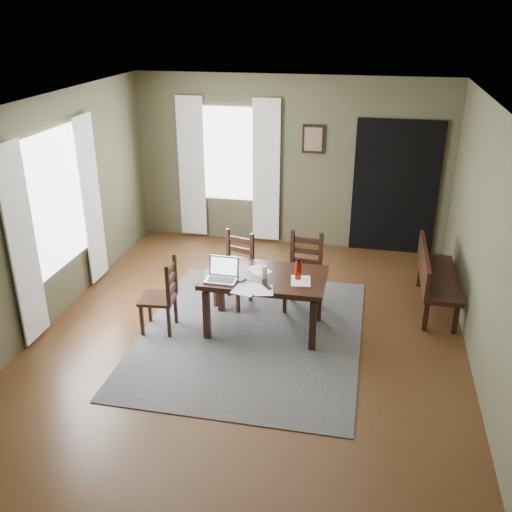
% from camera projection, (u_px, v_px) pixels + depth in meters
% --- Properties ---
extents(ground, '(5.00, 6.00, 0.01)m').
position_uv_depth(ground, '(251.00, 334.00, 6.87)').
color(ground, '#492C16').
extents(room_shell, '(5.02, 6.02, 2.71)m').
position_uv_depth(room_shell, '(250.00, 190.00, 6.14)').
color(room_shell, '#4C4A32').
rests_on(room_shell, ground).
extents(rug, '(2.60, 3.20, 0.01)m').
position_uv_depth(rug, '(251.00, 334.00, 6.86)').
color(rug, '#434343').
rests_on(rug, ground).
extents(dining_table, '(1.44, 0.87, 0.72)m').
position_uv_depth(dining_table, '(264.00, 282.00, 6.71)').
color(dining_table, black).
rests_on(dining_table, rug).
extents(chair_end, '(0.44, 0.44, 0.93)m').
position_uv_depth(chair_end, '(162.00, 296.00, 6.78)').
color(chair_end, black).
rests_on(chair_end, rug).
extents(chair_back_left, '(0.52, 0.52, 0.96)m').
position_uv_depth(chair_back_left, '(235.00, 270.00, 7.41)').
color(chair_back_left, black).
rests_on(chair_back_left, rug).
extents(chair_back_right, '(0.48, 0.48, 1.00)m').
position_uv_depth(chair_back_right, '(303.00, 273.00, 7.30)').
color(chair_back_right, black).
rests_on(chair_back_right, rug).
extents(bench, '(0.46, 1.43, 0.80)m').
position_uv_depth(bench, '(433.00, 274.00, 7.29)').
color(bench, black).
rests_on(bench, ground).
extents(laptop, '(0.37, 0.29, 0.24)m').
position_uv_depth(laptop, '(222.00, 274.00, 6.57)').
color(laptop, '#B7B7BC').
rests_on(laptop, dining_table).
extents(computer_mouse, '(0.09, 0.12, 0.03)m').
position_uv_depth(computer_mouse, '(242.00, 280.00, 6.52)').
color(computer_mouse, '#3F3F42').
rests_on(computer_mouse, dining_table).
extents(tv_remote, '(0.14, 0.16, 0.02)m').
position_uv_depth(tv_remote, '(267.00, 286.00, 6.40)').
color(tv_remote, black).
rests_on(tv_remote, dining_table).
extents(drinking_glass, '(0.08, 0.08, 0.15)m').
position_uv_depth(drinking_glass, '(264.00, 272.00, 6.58)').
color(drinking_glass, silver).
rests_on(drinking_glass, dining_table).
extents(water_bottle, '(0.09, 0.09, 0.25)m').
position_uv_depth(water_bottle, '(298.00, 270.00, 6.55)').
color(water_bottle, '#9C180C').
rests_on(water_bottle, dining_table).
extents(paper_b, '(0.26, 0.31, 0.00)m').
position_uv_depth(paper_b, '(263.00, 290.00, 6.32)').
color(paper_b, white).
rests_on(paper_b, dining_table).
extents(paper_c, '(0.35, 0.35, 0.00)m').
position_uv_depth(paper_c, '(259.00, 270.00, 6.81)').
color(paper_c, white).
rests_on(paper_c, dining_table).
extents(paper_d, '(0.26, 0.32, 0.00)m').
position_uv_depth(paper_d, '(301.00, 281.00, 6.54)').
color(paper_d, white).
rests_on(paper_d, dining_table).
extents(paper_e, '(0.32, 0.38, 0.00)m').
position_uv_depth(paper_e, '(246.00, 289.00, 6.36)').
color(paper_e, white).
rests_on(paper_e, dining_table).
extents(window_left, '(0.01, 1.30, 1.70)m').
position_uv_depth(window_left, '(55.00, 201.00, 6.92)').
color(window_left, white).
rests_on(window_left, ground).
extents(window_back, '(1.00, 0.01, 1.50)m').
position_uv_depth(window_back, '(229.00, 154.00, 9.13)').
color(window_back, white).
rests_on(window_back, ground).
extents(curtain_left_near, '(0.03, 0.48, 2.30)m').
position_uv_depth(curtain_left_near, '(23.00, 246.00, 6.28)').
color(curtain_left_near, silver).
rests_on(curtain_left_near, ground).
extents(curtain_left_far, '(0.03, 0.48, 2.30)m').
position_uv_depth(curtain_left_far, '(91.00, 200.00, 7.75)').
color(curtain_left_far, silver).
rests_on(curtain_left_far, ground).
extents(curtain_back_left, '(0.44, 0.03, 2.30)m').
position_uv_depth(curtain_back_left, '(192.00, 168.00, 9.32)').
color(curtain_back_left, silver).
rests_on(curtain_back_left, ground).
extents(curtain_back_right, '(0.44, 0.03, 2.30)m').
position_uv_depth(curtain_back_right, '(266.00, 172.00, 9.09)').
color(curtain_back_right, silver).
rests_on(curtain_back_right, ground).
extents(framed_picture, '(0.34, 0.03, 0.44)m').
position_uv_depth(framed_picture, '(313.00, 139.00, 8.76)').
color(framed_picture, black).
rests_on(framed_picture, ground).
extents(doorway_back, '(1.30, 0.03, 2.10)m').
position_uv_depth(doorway_back, '(395.00, 188.00, 8.80)').
color(doorway_back, black).
rests_on(doorway_back, ground).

